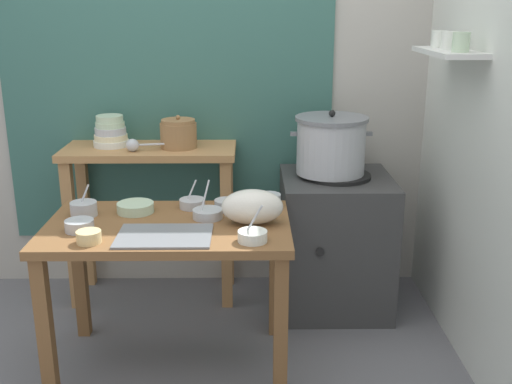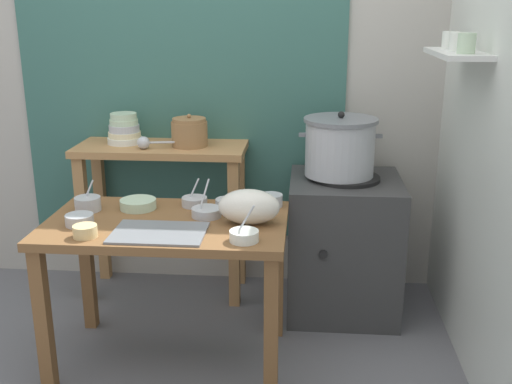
% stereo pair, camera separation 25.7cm
% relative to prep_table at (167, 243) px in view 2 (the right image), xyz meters
% --- Properties ---
extents(ground_plane, '(9.00, 9.00, 0.00)m').
position_rel_prep_table_xyz_m(ground_plane, '(0.05, -0.09, -0.61)').
color(ground_plane, slate).
extents(wall_back, '(4.40, 0.12, 2.60)m').
position_rel_prep_table_xyz_m(wall_back, '(0.13, 1.01, 0.69)').
color(wall_back, '#B2ADA3').
rests_on(wall_back, ground).
extents(wall_right, '(0.30, 3.20, 2.60)m').
position_rel_prep_table_xyz_m(wall_right, '(1.45, 0.11, 0.69)').
color(wall_right, silver).
rests_on(wall_right, ground).
extents(prep_table, '(1.10, 0.66, 0.72)m').
position_rel_prep_table_xyz_m(prep_table, '(0.00, 0.00, 0.00)').
color(prep_table, brown).
rests_on(prep_table, ground).
extents(back_shelf_table, '(0.96, 0.40, 0.90)m').
position_rel_prep_table_xyz_m(back_shelf_table, '(-0.19, 0.74, 0.07)').
color(back_shelf_table, '#B27F4C').
rests_on(back_shelf_table, ground).
extents(stove_block, '(0.60, 0.61, 0.78)m').
position_rel_prep_table_xyz_m(stove_block, '(0.85, 0.61, -0.23)').
color(stove_block, '#383838').
rests_on(stove_block, ground).
extents(steamer_pot, '(0.44, 0.39, 0.35)m').
position_rel_prep_table_xyz_m(steamer_pot, '(0.81, 0.63, 0.33)').
color(steamer_pot, '#B7BABF').
rests_on(steamer_pot, stove_block).
extents(clay_pot, '(0.20, 0.20, 0.18)m').
position_rel_prep_table_xyz_m(clay_pot, '(-0.02, 0.74, 0.37)').
color(clay_pot, olive).
rests_on(clay_pot, back_shelf_table).
extents(bowl_stack_enamel, '(0.20, 0.20, 0.17)m').
position_rel_prep_table_xyz_m(bowl_stack_enamel, '(-0.41, 0.78, 0.37)').
color(bowl_stack_enamel, silver).
rests_on(bowl_stack_enamel, back_shelf_table).
extents(ladle, '(0.29, 0.08, 0.07)m').
position_rel_prep_table_xyz_m(ladle, '(-0.25, 0.65, 0.33)').
color(ladle, '#B7BABF').
rests_on(ladle, back_shelf_table).
extents(serving_tray, '(0.40, 0.28, 0.01)m').
position_rel_prep_table_xyz_m(serving_tray, '(0.01, -0.17, 0.12)').
color(serving_tray, slate).
rests_on(serving_tray, prep_table).
extents(plastic_bag, '(0.28, 0.16, 0.16)m').
position_rel_prep_table_xyz_m(plastic_bag, '(0.38, -0.01, 0.19)').
color(plastic_bag, silver).
rests_on(plastic_bag, prep_table).
extents(prep_bowl_0, '(0.12, 0.12, 0.14)m').
position_rel_prep_table_xyz_m(prep_bowl_0, '(-0.40, 0.11, 0.15)').
color(prep_bowl_0, '#B7BABF').
rests_on(prep_bowl_0, prep_table).
extents(prep_bowl_1, '(0.17, 0.17, 0.05)m').
position_rel_prep_table_xyz_m(prep_bowl_1, '(-0.17, 0.16, 0.14)').
color(prep_bowl_1, '#B7D1AD').
rests_on(prep_bowl_1, prep_table).
extents(prep_bowl_2, '(0.13, 0.13, 0.05)m').
position_rel_prep_table_xyz_m(prep_bowl_2, '(-0.37, -0.09, 0.14)').
color(prep_bowl_2, '#B7BABF').
rests_on(prep_bowl_2, prep_table).
extents(prep_bowl_3, '(0.12, 0.12, 0.13)m').
position_rel_prep_table_xyz_m(prep_bowl_3, '(0.09, 0.22, 0.14)').
color(prep_bowl_3, '#B7BABF').
rests_on(prep_bowl_3, prep_table).
extents(prep_bowl_4, '(0.10, 0.10, 0.05)m').
position_rel_prep_table_xyz_m(prep_bowl_4, '(-0.29, -0.23, 0.14)').
color(prep_bowl_4, '#E5C684').
rests_on(prep_bowl_4, prep_table).
extents(prep_bowl_5, '(0.11, 0.11, 0.06)m').
position_rel_prep_table_xyz_m(prep_bowl_5, '(0.46, 0.25, 0.14)').
color(prep_bowl_5, '#B7BABF').
rests_on(prep_bowl_5, prep_table).
extents(prep_bowl_6, '(0.12, 0.12, 0.15)m').
position_rel_prep_table_xyz_m(prep_bowl_6, '(0.38, -0.22, 0.14)').
color(prep_bowl_6, silver).
rests_on(prep_bowl_6, prep_table).
extents(prep_bowl_7, '(0.12, 0.12, 0.05)m').
position_rel_prep_table_xyz_m(prep_bowl_7, '(0.26, 0.19, 0.14)').
color(prep_bowl_7, '#B7BABF').
rests_on(prep_bowl_7, prep_table).
extents(prep_bowl_8, '(0.14, 0.14, 0.17)m').
position_rel_prep_table_xyz_m(prep_bowl_8, '(0.18, 0.07, 0.13)').
color(prep_bowl_8, '#B7BABF').
rests_on(prep_bowl_8, prep_table).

